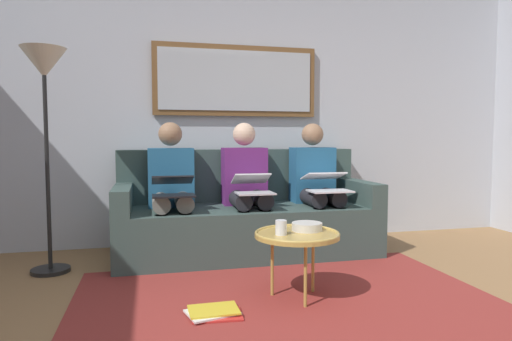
# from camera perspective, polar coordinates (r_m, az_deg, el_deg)

# --- Properties ---
(wall_rear) EXTENTS (6.00, 0.12, 2.60)m
(wall_rear) POSITION_cam_1_polar(r_m,az_deg,el_deg) (4.37, -2.78, 8.03)
(wall_rear) COLOR #B7BCC6
(wall_rear) RESTS_ON ground_plane
(area_rug) EXTENTS (2.60, 1.80, 0.01)m
(area_rug) POSITION_cam_1_polar(r_m,az_deg,el_deg) (2.84, 4.17, -16.41)
(area_rug) COLOR maroon
(area_rug) RESTS_ON ground_plane
(couch) EXTENTS (2.20, 0.90, 0.90)m
(couch) POSITION_cam_1_polar(r_m,az_deg,el_deg) (3.95, -1.42, -5.94)
(couch) COLOR #384C47
(couch) RESTS_ON ground_plane
(framed_mirror) EXTENTS (1.56, 0.05, 0.67)m
(framed_mirror) POSITION_cam_1_polar(r_m,az_deg,el_deg) (4.31, -2.55, 11.44)
(framed_mirror) COLOR brown
(coffee_table) EXTENTS (0.53, 0.53, 0.42)m
(coffee_table) POSITION_cam_1_polar(r_m,az_deg,el_deg) (2.80, 5.29, -8.31)
(coffee_table) COLOR tan
(coffee_table) RESTS_ON ground_plane
(cup) EXTENTS (0.07, 0.07, 0.09)m
(cup) POSITION_cam_1_polar(r_m,az_deg,el_deg) (2.73, 3.23, -7.32)
(cup) COLOR silver
(cup) RESTS_ON coffee_table
(bowl) EXTENTS (0.19, 0.19, 0.05)m
(bowl) POSITION_cam_1_polar(r_m,az_deg,el_deg) (2.88, 6.56, -7.16)
(bowl) COLOR beige
(bowl) RESTS_ON coffee_table
(person_left) EXTENTS (0.38, 0.58, 1.14)m
(person_left) POSITION_cam_1_polar(r_m,az_deg,el_deg) (4.03, 7.72, -1.51)
(person_left) COLOR #235B84
(person_left) RESTS_ON couch
(laptop_white) EXTENTS (0.35, 0.37, 0.16)m
(laptop_white) POSITION_cam_1_polar(r_m,az_deg,el_deg) (3.80, 9.02, -1.52)
(laptop_white) COLOR white
(person_middle) EXTENTS (0.38, 0.58, 1.14)m
(person_middle) POSITION_cam_1_polar(r_m,az_deg,el_deg) (3.84, -1.21, -1.74)
(person_middle) COLOR #66236B
(person_middle) RESTS_ON couch
(laptop_silver) EXTENTS (0.30, 0.36, 0.16)m
(laptop_silver) POSITION_cam_1_polar(r_m,az_deg,el_deg) (3.61, -0.42, -1.86)
(laptop_silver) COLOR silver
(person_right) EXTENTS (0.38, 0.58, 1.14)m
(person_right) POSITION_cam_1_polar(r_m,az_deg,el_deg) (3.76, -10.79, -1.94)
(person_right) COLOR #235B84
(person_right) RESTS_ON couch
(laptop_black) EXTENTS (0.32, 0.36, 0.16)m
(laptop_black) POSITION_cam_1_polar(r_m,az_deg,el_deg) (3.52, -10.61, -2.05)
(laptop_black) COLOR black
(magazine_stack) EXTENTS (0.33, 0.26, 0.03)m
(magazine_stack) POSITION_cam_1_polar(r_m,az_deg,el_deg) (2.64, -5.38, -17.67)
(magazine_stack) COLOR red
(magazine_stack) RESTS_ON ground_plane
(standing_lamp) EXTENTS (0.32, 0.32, 1.66)m
(standing_lamp) POSITION_cam_1_polar(r_m,az_deg,el_deg) (3.63, -25.51, 9.58)
(standing_lamp) COLOR black
(standing_lamp) RESTS_ON ground_plane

